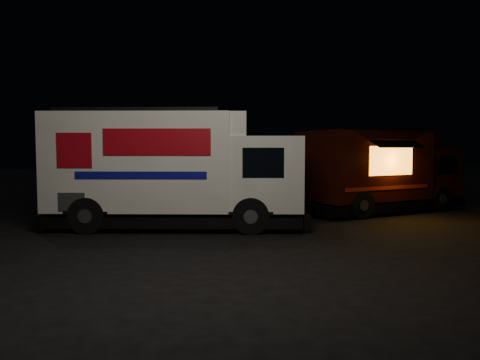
% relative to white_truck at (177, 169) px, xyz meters
% --- Properties ---
extents(ground, '(80.00, 80.00, 0.00)m').
position_rel_white_truck_xyz_m(ground, '(1.08, -2.22, -1.59)').
color(ground, black).
rests_on(ground, ground).
extents(white_truck, '(7.41, 4.64, 3.18)m').
position_rel_white_truck_xyz_m(white_truck, '(0.00, 0.00, 0.00)').
color(white_truck, white).
rests_on(white_truck, ground).
extents(red_truck, '(6.28, 3.17, 2.79)m').
position_rel_white_truck_xyz_m(red_truck, '(7.15, 0.84, -0.19)').
color(red_truck, black).
rests_on(red_truck, ground).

